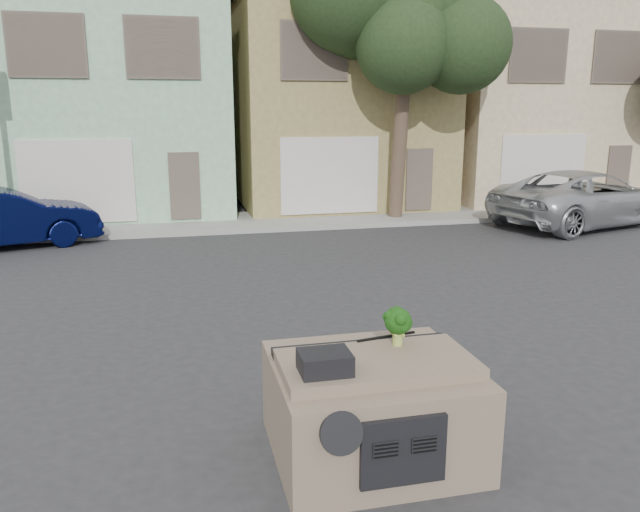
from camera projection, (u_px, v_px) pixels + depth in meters
name	position (u px, v px, depth m)	size (l,w,h in m)	color
ground_plane	(309.00, 348.00, 9.39)	(120.00, 120.00, 0.00)	#303033
sidewalk	(237.00, 222.00, 19.31)	(40.00, 3.00, 0.15)	gray
townhouse_mint	(120.00, 101.00, 21.46)	(7.20, 8.20, 7.55)	#98CA9F
townhouse_tan	(331.00, 101.00, 23.14)	(7.20, 8.20, 7.55)	#978750
townhouse_beige	(513.00, 101.00, 24.81)	(7.20, 8.20, 7.55)	#D0B88F
navy_sedan	(5.00, 248.00, 16.13)	(1.65, 4.72, 1.56)	#050A32
silver_pickup	(583.00, 225.00, 19.20)	(2.81, 6.09, 1.69)	#B5B8BB
tree_near	(401.00, 83.00, 18.80)	(4.40, 4.00, 8.50)	#203318
car_dashboard	(371.00, 404.00, 6.42)	(2.00, 1.80, 1.12)	#796854
instrument_hump	(325.00, 362.00, 5.80)	(0.48, 0.38, 0.20)	black
wiper_arm	(386.00, 337.00, 6.71)	(0.70, 0.03, 0.02)	black
broccoli	(398.00, 326.00, 6.45)	(0.34, 0.34, 0.41)	#12370C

